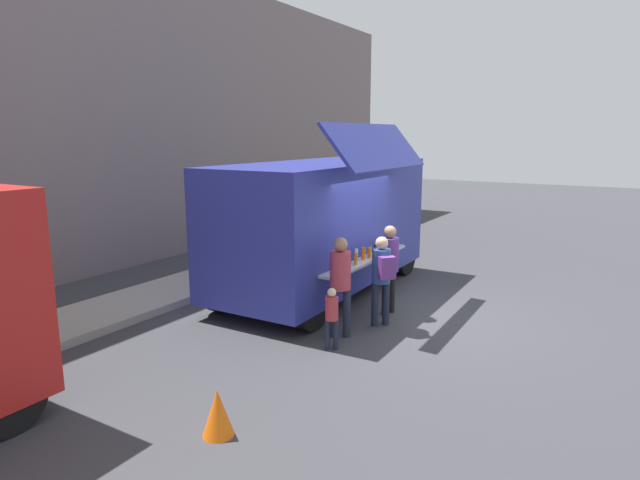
% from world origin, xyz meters
% --- Properties ---
extents(ground_plane, '(60.00, 60.00, 0.00)m').
position_xyz_m(ground_plane, '(0.00, 0.00, 0.00)').
color(ground_plane, '#38383D').
extents(curb_strip, '(28.00, 1.60, 0.15)m').
position_xyz_m(curb_strip, '(-3.54, 4.66, 0.07)').
color(curb_strip, '#9E998E').
rests_on(curb_strip, ground).
extents(building_behind, '(32.00, 2.40, 7.73)m').
position_xyz_m(building_behind, '(-2.54, 8.56, 3.86)').
color(building_behind, slate).
rests_on(building_behind, ground).
extents(food_truck_main, '(5.79, 3.05, 3.55)m').
position_xyz_m(food_truck_main, '(0.46, 2.04, 1.52)').
color(food_truck_main, '#2B3395').
rests_on(food_truck_main, ground).
extents(traffic_cone_orange, '(0.36, 0.36, 0.55)m').
position_xyz_m(traffic_cone_orange, '(-5.03, 0.15, 0.28)').
color(traffic_cone_orange, orange).
rests_on(traffic_cone_orange, ground).
extents(trash_bin, '(0.60, 0.60, 1.03)m').
position_xyz_m(trash_bin, '(4.33, 4.36, 0.52)').
color(trash_bin, '#2B5B39').
rests_on(trash_bin, ground).
extents(customer_front_ordering, '(0.35, 0.34, 1.69)m').
position_xyz_m(customer_front_ordering, '(-0.20, 0.23, 1.01)').
color(customer_front_ordering, black).
rests_on(customer_front_ordering, ground).
extents(customer_mid_with_backpack, '(0.49, 0.50, 1.61)m').
position_xyz_m(customer_mid_with_backpack, '(-0.89, 0.06, 0.98)').
color(customer_mid_with_backpack, '#1D2438').
rests_on(customer_mid_with_backpack, ground).
extents(customer_rear_waiting, '(0.35, 0.35, 1.70)m').
position_xyz_m(customer_rear_waiting, '(-1.70, 0.44, 1.01)').
color(customer_rear_waiting, '#1E2535').
rests_on(customer_rear_waiting, ground).
extents(child_near_queue, '(0.21, 0.21, 1.01)m').
position_xyz_m(child_near_queue, '(-2.25, 0.28, 0.60)').
color(child_near_queue, '#1D2236').
rests_on(child_near_queue, ground).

